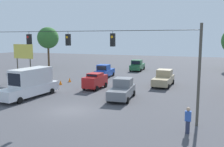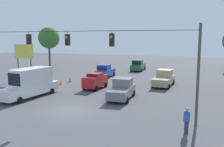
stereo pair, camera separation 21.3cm
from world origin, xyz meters
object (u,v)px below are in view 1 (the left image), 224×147
pickup_truck_green_withflow_deep (137,66)px  traffic_cone_fifth (70,80)px  pickup_truck_grey_crossing_near (122,90)px  traffic_cone_third (51,85)px  pickup_truck_blue_withflow_far (104,71)px  traffic_cone_fourth (61,83)px  roadside_billboard (23,55)px  traffic_cone_second (40,89)px  traffic_cone_nearest (27,93)px  pickup_truck_tan_oncoming_far (164,78)px  overhead_signal_span (69,58)px  box_truck_white_parked_shoulder (30,83)px  tree_horizon_right (48,38)px  pedestrian (188,120)px  sedan_red_withflow_mid (95,81)px

pickup_truck_green_withflow_deep → traffic_cone_fifth: (5.79, 15.82, -0.66)m
pickup_truck_grey_crossing_near → traffic_cone_third: pickup_truck_grey_crossing_near is taller
pickup_truck_blue_withflow_far → traffic_cone_fourth: size_ratio=8.42×
roadside_billboard → traffic_cone_second: bearing=142.8°
traffic_cone_nearest → roadside_billboard: roadside_billboard is taller
pickup_truck_green_withflow_deep → traffic_cone_second: 23.38m
pickup_truck_grey_crossing_near → pickup_truck_tan_oncoming_far: same height
overhead_signal_span → box_truck_white_parked_shoulder: bearing=-24.4°
pickup_truck_tan_oncoming_far → tree_horizon_right: 29.08m
overhead_signal_span → traffic_cone_nearest: (7.49, -3.51, -4.34)m
box_truck_white_parked_shoulder → traffic_cone_nearest: bearing=-30.0°
overhead_signal_span → tree_horizon_right: tree_horizon_right is taller
pickup_truck_grey_crossing_near → tree_horizon_right: 31.36m
pedestrian → overhead_signal_span: bearing=-10.0°
box_truck_white_parked_shoulder → traffic_cone_second: 3.17m
pickup_truck_tan_oncoming_far → roadside_billboard: roadside_billboard is taller
traffic_cone_fourth → tree_horizon_right: (12.95, -15.93, 5.98)m
pickup_truck_tan_oncoming_far → pedestrian: size_ratio=3.14×
sedan_red_withflow_mid → tree_horizon_right: tree_horizon_right is taller
sedan_red_withflow_mid → pedestrian: size_ratio=2.21×
traffic_cone_fifth → pedestrian: bearing=140.5°
sedan_red_withflow_mid → traffic_cone_second: 6.73m
pickup_truck_tan_oncoming_far → tree_horizon_right: tree_horizon_right is taller
pickup_truck_grey_crossing_near → box_truck_white_parked_shoulder: (9.41, 2.81, 0.55)m
overhead_signal_span → traffic_cone_fifth: bearing=-59.4°
tree_horizon_right → traffic_cone_fifth: bearing=133.7°
box_truck_white_parked_shoulder → roadside_billboard: bearing=-46.5°
pickup_truck_grey_crossing_near → tree_horizon_right: size_ratio=0.61×
pickup_truck_green_withflow_deep → tree_horizon_right: bearing=6.7°
traffic_cone_second → traffic_cone_fourth: 4.46m
sedan_red_withflow_mid → box_truck_white_parked_shoulder: 8.01m
pickup_truck_green_withflow_deep → roadside_billboard: 21.81m
overhead_signal_span → traffic_cone_third: size_ratio=33.78×
pickup_truck_tan_oncoming_far → tree_horizon_right: size_ratio=0.66×
box_truck_white_parked_shoulder → roadside_billboard: size_ratio=1.37×
pickup_truck_tan_oncoming_far → box_truck_white_parked_shoulder: 16.88m
traffic_cone_fifth → pickup_truck_blue_withflow_far: bearing=-118.3°
sedan_red_withflow_mid → roadside_billboard: (11.66, -0.91, 2.90)m
overhead_signal_span → tree_horizon_right: (20.44, -26.17, 1.64)m
roadside_billboard → pedestrian: (-23.58, 12.17, -3.02)m
box_truck_white_parked_shoulder → tree_horizon_right: size_ratio=0.87×
roadside_billboard → tree_horizon_right: 17.31m
traffic_cone_nearest → traffic_cone_second: same height
traffic_cone_second → traffic_cone_fifth: (-0.11, -6.80, 0.00)m
pickup_truck_blue_withflow_far → box_truck_white_parked_shoulder: (2.25, 15.28, 0.55)m
sedan_red_withflow_mid → pickup_truck_tan_oncoming_far: bearing=-146.8°
box_truck_white_parked_shoulder → pedestrian: box_truck_white_parked_shoulder is taller
pickup_truck_tan_oncoming_far → pickup_truck_green_withflow_deep: bearing=-62.1°
overhead_signal_span → sedan_red_withflow_mid: 10.38m
pedestrian → traffic_cone_second: bearing=-23.3°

